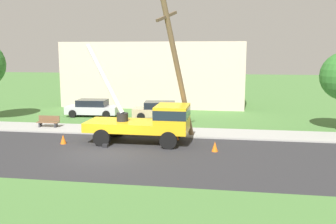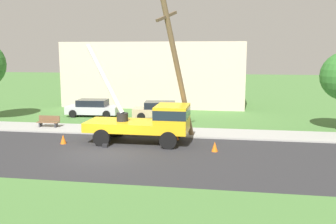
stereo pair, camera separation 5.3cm
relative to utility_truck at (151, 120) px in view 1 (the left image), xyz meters
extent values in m
plane|color=#477538|center=(-2.03, 9.23, -1.41)|extent=(120.00, 120.00, 0.00)
cube|color=#2B2B2D|center=(-2.03, -2.77, -1.40)|extent=(80.00, 8.72, 0.01)
cube|color=#9E9E99|center=(-2.03, 3.02, -1.36)|extent=(80.00, 2.86, 0.10)
cube|color=gold|center=(-1.80, 0.00, -0.38)|extent=(4.32, 2.44, 0.55)
cube|color=gold|center=(1.30, -0.03, 0.14)|extent=(1.92, 2.42, 1.60)
cube|color=#19232D|center=(1.30, -0.03, 0.49)|extent=(1.94, 2.44, 0.56)
cylinder|color=black|center=(-1.78, 0.00, 0.14)|extent=(0.70, 0.70, 0.50)
cylinder|color=silver|center=(-3.06, 0.66, 2.44)|extent=(2.88, 1.68, 4.26)
cube|color=black|center=(-2.42, -1.44, -1.31)|extent=(0.30, 0.30, 0.20)
cube|color=black|center=(-2.39, 1.46, -1.31)|extent=(0.30, 0.30, 0.20)
cylinder|color=black|center=(1.24, -1.23, -0.91)|extent=(1.00, 0.30, 1.00)
cylinder|color=black|center=(1.26, 1.17, -0.91)|extent=(1.00, 0.30, 1.00)
cylinder|color=black|center=(-2.72, -1.19, -0.91)|extent=(1.00, 0.30, 1.00)
cylinder|color=black|center=(-2.70, 1.21, -0.91)|extent=(1.00, 0.30, 1.00)
cylinder|color=brown|center=(1.52, 1.00, 2.84)|extent=(1.92, 2.96, 8.61)
cube|color=brown|center=(0.95, 0.03, 6.08)|extent=(1.03, 1.59, 0.74)
cone|color=orange|center=(3.88, -1.36, -1.13)|extent=(0.36, 0.36, 0.56)
cone|color=orange|center=(-5.19, -1.04, -1.13)|extent=(0.36, 0.36, 0.56)
cone|color=orange|center=(1.40, 1.01, -1.13)|extent=(0.36, 0.36, 0.56)
cube|color=#B7B7BF|center=(-6.85, 8.45, -0.86)|extent=(4.48, 1.99, 0.65)
cube|color=black|center=(-6.85, 8.45, -0.26)|extent=(2.53, 1.76, 0.55)
cylinder|color=black|center=(-5.36, 7.61, -1.09)|extent=(0.64, 0.22, 0.64)
cylinder|color=black|center=(-5.44, 9.41, -1.09)|extent=(0.64, 0.22, 0.64)
cylinder|color=black|center=(-8.26, 7.48, -1.09)|extent=(0.64, 0.22, 0.64)
cylinder|color=black|center=(-8.34, 9.28, -1.09)|extent=(0.64, 0.22, 0.64)
cube|color=tan|center=(-0.91, 8.06, -0.86)|extent=(4.56, 2.23, 0.65)
cube|color=black|center=(-0.91, 8.06, -0.26)|extent=(2.62, 1.89, 0.55)
cylinder|color=black|center=(0.63, 7.31, -1.09)|extent=(0.64, 0.22, 0.64)
cylinder|color=black|center=(0.45, 9.10, -1.09)|extent=(0.64, 0.22, 0.64)
cylinder|color=black|center=(-2.26, 7.02, -1.09)|extent=(0.64, 0.22, 0.64)
cylinder|color=black|center=(-2.44, 8.81, -1.09)|extent=(0.64, 0.22, 0.64)
cube|color=brown|center=(-8.21, 3.02, -0.96)|extent=(1.60, 0.44, 0.06)
cube|color=brown|center=(-8.21, 3.22, -0.71)|extent=(1.60, 0.06, 0.40)
cube|color=#333338|center=(-8.81, 3.02, -1.18)|extent=(0.10, 0.40, 0.45)
cube|color=#333338|center=(-7.61, 3.02, -1.18)|extent=(0.10, 0.40, 0.45)
cube|color=beige|center=(-2.82, 15.92, 1.79)|extent=(18.00, 6.00, 6.40)
camera|label=1|loc=(4.37, -21.33, 4.11)|focal=39.29mm
camera|label=2|loc=(4.42, -21.32, 4.11)|focal=39.29mm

